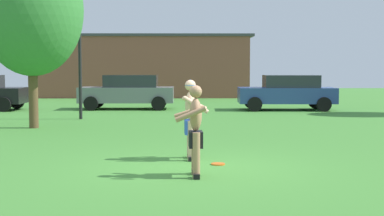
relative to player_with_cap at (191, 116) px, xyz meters
name	(u,v)px	position (x,y,z in m)	size (l,w,h in m)	color
ground_plane	(191,168)	(0.00, -1.04, -0.92)	(80.00, 80.00, 0.00)	#428433
player_with_cap	(191,116)	(0.00, 0.00, 0.00)	(0.57, 0.71, 1.68)	black
player_in_black	(195,129)	(0.06, -1.79, -0.08)	(0.58, 0.65, 1.62)	black
frisbee	(218,164)	(0.54, -0.65, -0.91)	(0.28, 0.28, 0.03)	orange
car_gray_mid_lot	(128,91)	(-2.77, 13.80, -0.10)	(4.30, 2.02, 1.58)	slate
car_blue_far_end	(287,92)	(4.49, 13.18, -0.10)	(4.35, 2.12, 1.58)	#2D478C
lamp_post	(79,30)	(-4.03, 8.95, 2.37)	(0.60, 0.24, 5.32)	black
outbuilding_behind_lot	(142,66)	(-3.00, 24.54, 1.09)	(14.33, 4.17, 4.02)	brown
tree_left_field	(32,10)	(-4.95, 5.97, 2.81)	(3.23, 3.23, 5.83)	brown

